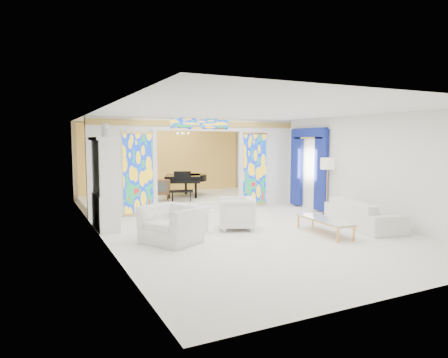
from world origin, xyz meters
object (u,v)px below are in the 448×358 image
sofa (363,213)px  tv_console (161,187)px  armchair_right (236,213)px  armchair_left (173,224)px  china_cabinet (105,184)px  coffee_table (324,220)px  grand_piano (186,178)px

sofa → tv_console: 6.83m
armchair_right → tv_console: (-0.67, 4.41, 0.24)m
armchair_right → tv_console: 4.47m
armchair_left → tv_console: (1.23, 4.95, 0.25)m
china_cabinet → coffee_table: 5.64m
armchair_left → coffee_table: (3.58, -0.91, -0.05)m
armchair_right → grand_piano: size_ratio=0.36×
armchair_left → china_cabinet: bearing=179.6°
coffee_table → grand_piano: (-1.08, 6.68, 0.49)m
sofa → grand_piano: 6.98m
china_cabinet → grand_piano: size_ratio=1.06×
coffee_table → tv_console: size_ratio=2.40×
china_cabinet → armchair_right: size_ratio=2.97×
armchair_right → grand_piano: (0.59, 5.23, 0.43)m
armchair_right → armchair_left: bearing=-50.2°
armchair_left → armchair_right: armchair_right is taller
tv_console → china_cabinet: bearing=-116.6°
armchair_right → china_cabinet: bearing=-93.6°
armchair_left → armchair_right: 1.98m
coffee_table → tv_console: (-2.34, 5.86, 0.30)m
armchair_left → grand_piano: (2.49, 5.77, 0.44)m
sofa → tv_console: size_ratio=3.37×
china_cabinet → sofa: 6.83m
armchair_left → armchair_right: bearing=77.5°
armchair_left → sofa: armchair_left is taller
china_cabinet → tv_console: china_cabinet is taller
grand_piano → tv_console: (-1.26, -0.82, -0.19)m
china_cabinet → grand_piano: bearing=45.3°
sofa → tv_console: tv_console is taller
armchair_right → sofa: armchair_right is taller
coffee_table → armchair_left: bearing=165.8°
china_cabinet → grand_piano: china_cabinet is taller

